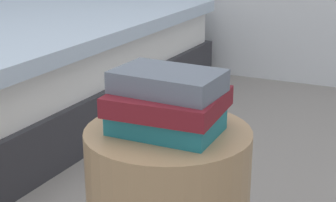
% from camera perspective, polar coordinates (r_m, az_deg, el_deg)
% --- Properties ---
extents(book_teal, '(0.24, 0.16, 0.05)m').
position_cam_1_polar(book_teal, '(1.21, -0.04, -2.27)').
color(book_teal, '#1E727F').
rests_on(book_teal, side_table).
extents(book_maroon, '(0.25, 0.22, 0.04)m').
position_cam_1_polar(book_maroon, '(1.20, -0.22, -0.05)').
color(book_maroon, maroon).
rests_on(book_maroon, book_teal).
extents(book_slate, '(0.24, 0.17, 0.05)m').
position_cam_1_polar(book_slate, '(1.18, 0.11, 2.03)').
color(book_slate, slate).
rests_on(book_slate, book_maroon).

